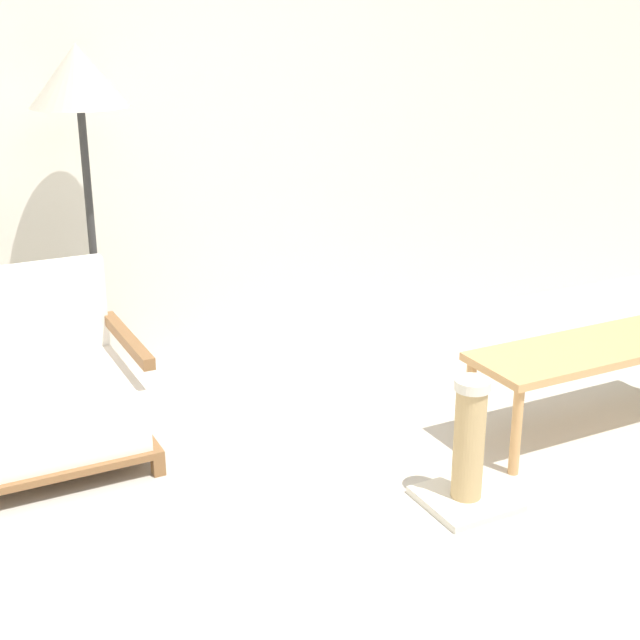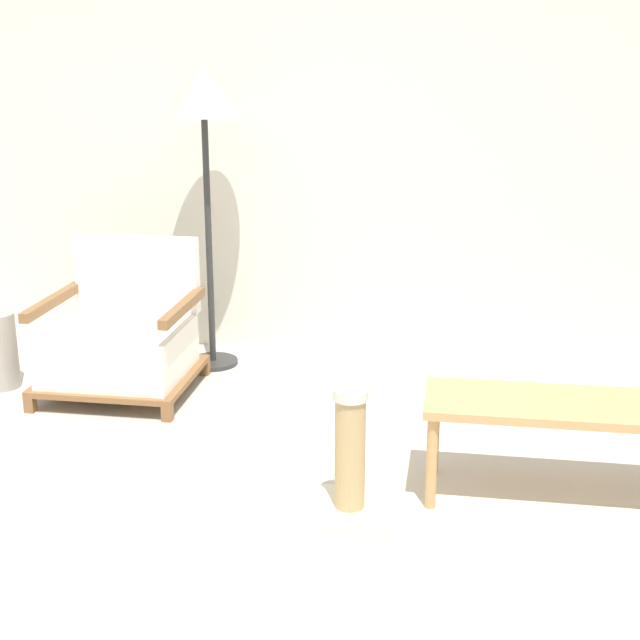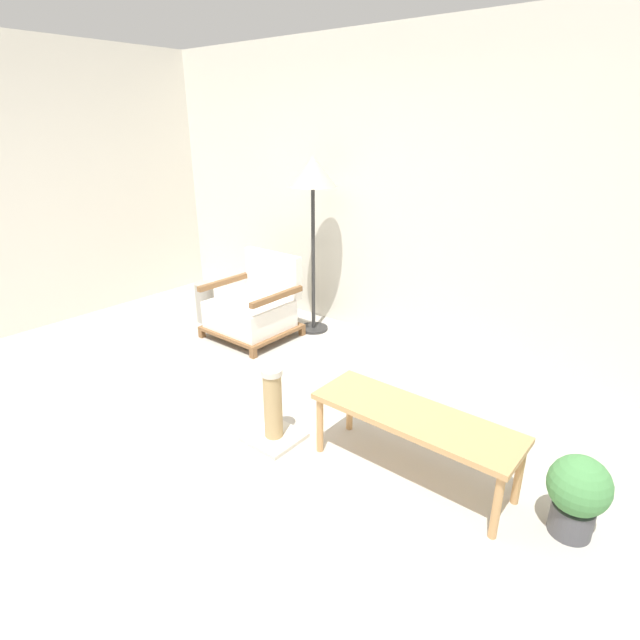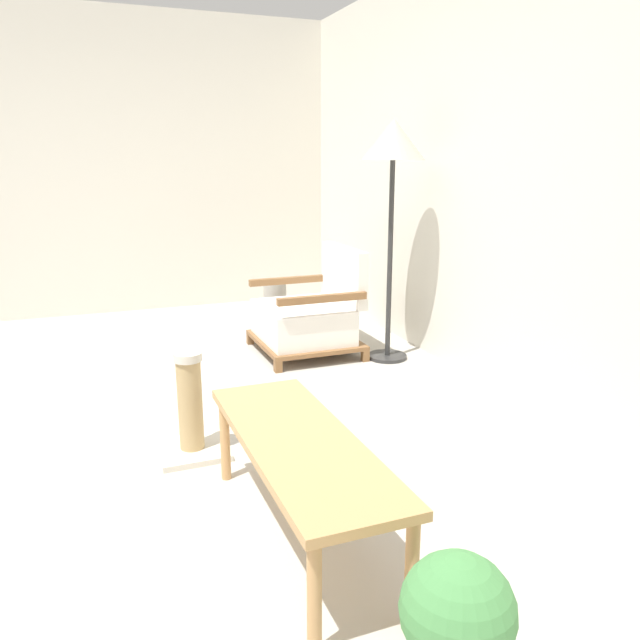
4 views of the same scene
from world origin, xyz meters
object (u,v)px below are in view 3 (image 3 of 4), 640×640
object	(u,v)px
floor_lamp	(313,181)
potted_plant	(578,493)
scratching_post	(273,413)
armchair	(253,309)
vase	(205,302)
coffee_table	(414,421)

from	to	relation	value
floor_lamp	potted_plant	xyz separation A→B (m)	(2.73, -1.22, -1.21)
floor_lamp	scratching_post	world-z (taller)	floor_lamp
potted_plant	scratching_post	world-z (taller)	scratching_post
armchair	vase	distance (m)	0.68
armchair	potted_plant	size ratio (longest dim) A/B	1.75
armchair	vase	world-z (taller)	armchair
coffee_table	vase	xyz separation A→B (m)	(-2.90, 0.81, -0.16)
armchair	coffee_table	world-z (taller)	armchair
floor_lamp	scratching_post	distance (m)	2.27
floor_lamp	vase	distance (m)	1.70
scratching_post	coffee_table	bearing A→B (deg)	16.32
scratching_post	armchair	bearing A→B (deg)	140.37
armchair	scratching_post	size ratio (longest dim) A/B	1.50
armchair	floor_lamp	bearing A→B (deg)	53.18
armchair	coffee_table	xyz separation A→B (m)	(2.23, -0.87, 0.09)
vase	coffee_table	bearing A→B (deg)	-15.60
armchair	scratching_post	xyz separation A→B (m)	(1.36, -1.12, -0.08)
potted_plant	vase	bearing A→B (deg)	169.63
armchair	potted_plant	distance (m)	3.18
scratching_post	vase	bearing A→B (deg)	152.24
potted_plant	scratching_post	distance (m)	1.77
armchair	vase	xyz separation A→B (m)	(-0.67, -0.06, -0.07)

